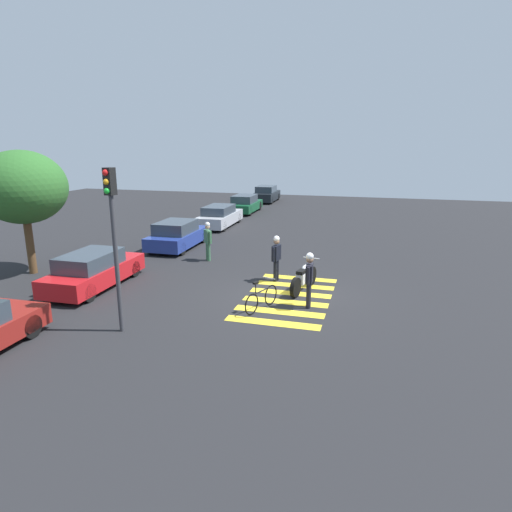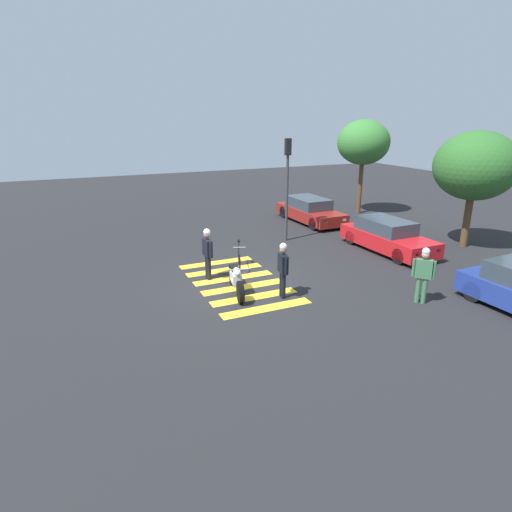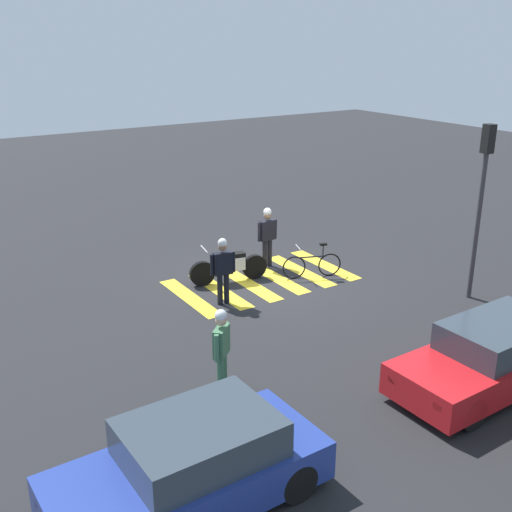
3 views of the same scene
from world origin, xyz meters
TOP-DOWN VIEW (x-y plane):
  - ground_plane at (0.00, 0.00)m, footprint 60.00×60.00m
  - police_motorcycle at (0.83, -0.40)m, footprint 2.20×0.75m
  - leaning_bicycle at (-1.33, 0.58)m, footprint 1.63×0.68m
  - officer_on_foot at (1.70, 0.81)m, footprint 0.66×0.27m
  - officer_by_motorcycle at (-0.73, -0.82)m, footprint 0.68×0.24m
  - pedestrian_bystander at (3.79, 4.40)m, footprint 0.51×0.48m
  - crosswalk_stripes at (0.00, 0.00)m, footprint 4.95×2.85m
  - car_red_convertible at (-0.79, 7.02)m, footprint 4.37×1.74m
  - car_blue_hatchback at (5.66, 6.79)m, footprint 4.07×1.87m
  - traffic_light_pole at (-3.94, 3.93)m, footprint 0.34×0.27m

SIDE VIEW (x-z plane):
  - ground_plane at x=0.00m, z-range 0.00..0.00m
  - crosswalk_stripes at x=0.00m, z-range 0.00..0.01m
  - leaning_bicycle at x=-1.33m, z-range -0.12..0.87m
  - police_motorcycle at x=0.83m, z-range -0.06..1.01m
  - car_red_convertible at x=-0.79m, z-range -0.03..1.29m
  - car_blue_hatchback at x=5.66m, z-range -0.03..1.33m
  - pedestrian_bystander at x=3.79m, z-range 0.13..1.88m
  - officer_on_foot at x=1.70m, z-range 0.13..1.89m
  - officer_by_motorcycle at x=-0.73m, z-range 0.14..1.95m
  - traffic_light_pole at x=-3.94m, z-range 0.75..5.25m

